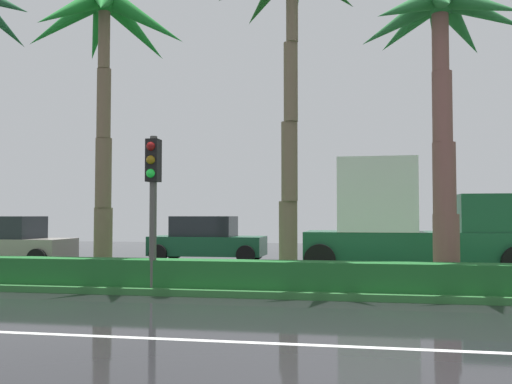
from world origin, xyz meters
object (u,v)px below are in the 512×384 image
(palm_tree_centre, at_px, (441,46))
(traffic_signal_median_left, at_px, (153,183))
(palm_tree_centre_left, at_px, (291,3))
(palm_tree_mid_left, at_px, (104,41))
(car_in_traffic_second, at_px, (207,240))
(box_truck_lead, at_px, (409,222))
(car_in_traffic_leading, at_px, (7,242))

(palm_tree_centre, height_order, traffic_signal_median_left, palm_tree_centre)
(palm_tree_centre_left, height_order, traffic_signal_median_left, palm_tree_centre_left)
(palm_tree_mid_left, bearing_deg, palm_tree_centre_left, 0.75)
(car_in_traffic_second, bearing_deg, palm_tree_centre_left, -60.39)
(traffic_signal_median_left, relative_size, car_in_traffic_second, 0.79)
(palm_tree_centre_left, distance_m, car_in_traffic_second, 10.37)
(palm_tree_mid_left, xyz_separation_m, box_truck_lead, (7.96, 4.21, -4.72))
(traffic_signal_median_left, relative_size, box_truck_lead, 0.53)
(car_in_traffic_leading, bearing_deg, box_truck_lead, 0.42)
(palm_tree_centre_left, xyz_separation_m, palm_tree_centre, (3.48, -0.16, -1.32))
(box_truck_lead, bearing_deg, palm_tree_centre_left, -126.70)
(car_in_traffic_leading, height_order, car_in_traffic_second, same)
(palm_tree_mid_left, relative_size, car_in_traffic_leading, 1.80)
(car_in_traffic_second, height_order, box_truck_lead, box_truck_lead)
(palm_tree_centre_left, distance_m, box_truck_lead, 7.48)
(palm_tree_centre, bearing_deg, palm_tree_centre_left, 177.43)
(palm_tree_mid_left, height_order, palm_tree_centre, palm_tree_mid_left)
(palm_tree_centre, height_order, box_truck_lead, palm_tree_centre)
(traffic_signal_median_left, bearing_deg, car_in_traffic_second, 97.77)
(palm_tree_mid_left, bearing_deg, palm_tree_centre, -0.63)
(traffic_signal_median_left, xyz_separation_m, car_in_traffic_second, (-1.21, 8.83, -1.65))
(palm_tree_mid_left, height_order, car_in_traffic_leading, palm_tree_mid_left)
(palm_tree_mid_left, height_order, traffic_signal_median_left, palm_tree_mid_left)
(palm_tree_centre_left, bearing_deg, car_in_traffic_second, 119.61)
(palm_tree_centre_left, height_order, box_truck_lead, palm_tree_centre_left)
(palm_tree_centre, bearing_deg, car_in_traffic_leading, 163.09)
(palm_tree_centre_left, relative_size, palm_tree_centre, 1.18)
(traffic_signal_median_left, relative_size, car_in_traffic_leading, 0.79)
(car_in_traffic_second, bearing_deg, palm_tree_centre, -44.31)
(palm_tree_centre_left, bearing_deg, car_in_traffic_leading, 158.63)
(car_in_traffic_second, bearing_deg, palm_tree_mid_left, -95.76)
(palm_tree_centre, xyz_separation_m, car_in_traffic_leading, (-13.81, 4.20, -4.81))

